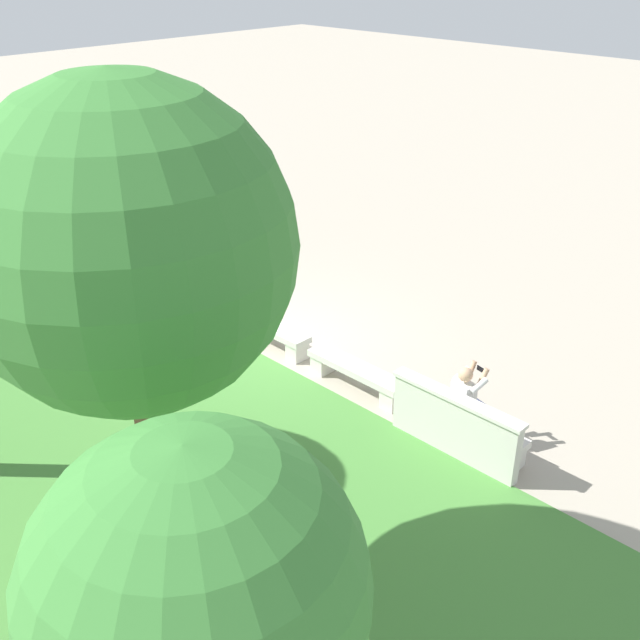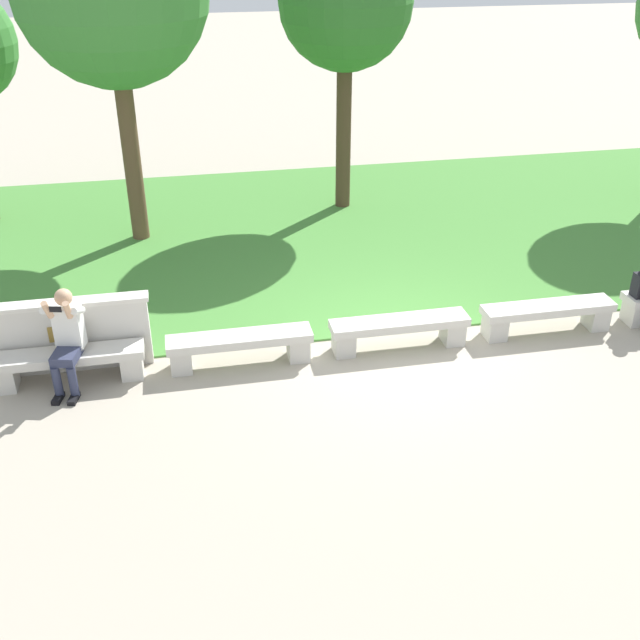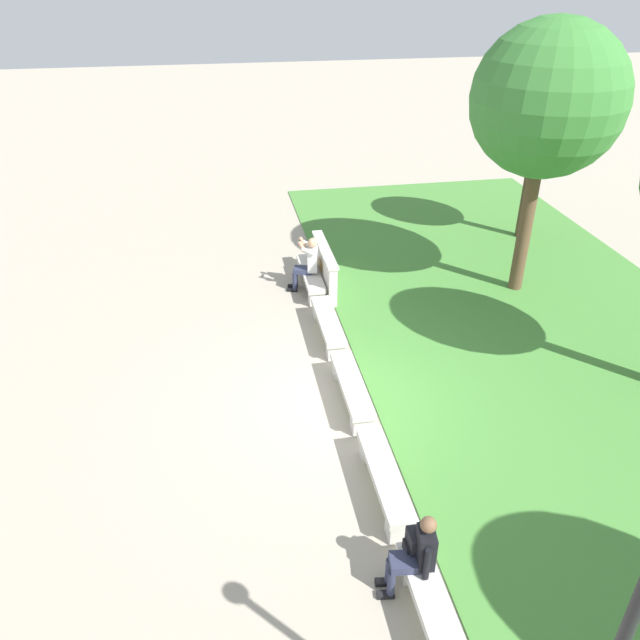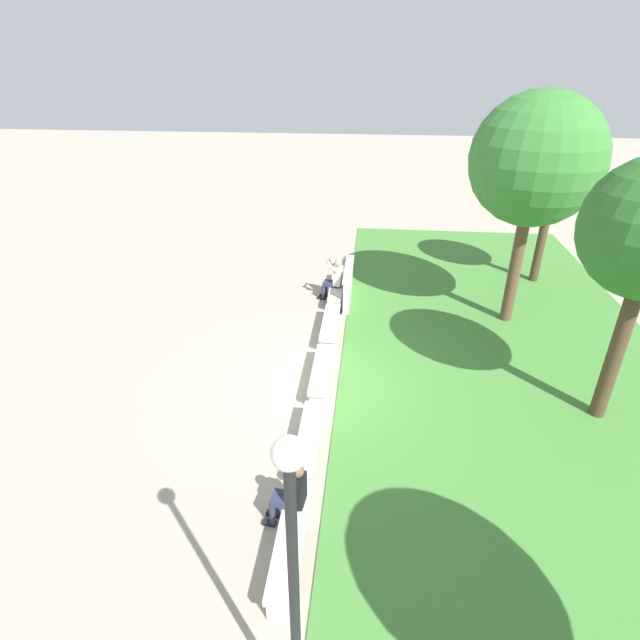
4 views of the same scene
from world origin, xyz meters
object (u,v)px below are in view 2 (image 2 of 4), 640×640
bench_main (68,362)px  bench_near (240,345)px  person_photographer (66,335)px  tree_far_back (346,3)px  bench_far (547,314)px  bench_mid (399,329)px

bench_main → bench_near: size_ratio=1.00×
person_photographer → tree_far_back: (4.89, 5.82, 3.18)m
bench_far → person_photographer: 6.63m
tree_far_back → bench_far: bearing=-73.3°
bench_near → person_photographer: 2.21m
person_photographer → bench_far: bearing=0.7°
bench_mid → tree_far_back: (0.50, 5.74, 3.62)m
bench_main → bench_far: same height
bench_mid → bench_far: (2.23, 0.00, 0.00)m
bench_main → person_photographer: 0.45m
bench_far → bench_near: bearing=180.0°
bench_main → tree_far_back: bearing=49.2°
bench_near → person_photographer: person_photographer is taller
bench_near → bench_far: bearing=0.0°
bench_near → tree_far_back: (2.73, 5.74, 3.62)m
bench_main → bench_mid: 4.45m
bench_main → bench_near: 2.23m
bench_main → bench_mid: size_ratio=1.00×
bench_far → bench_mid: bearing=180.0°
bench_mid → person_photographer: size_ratio=1.47×
person_photographer → tree_far_back: 8.24m
bench_near → tree_far_back: bearing=64.6°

